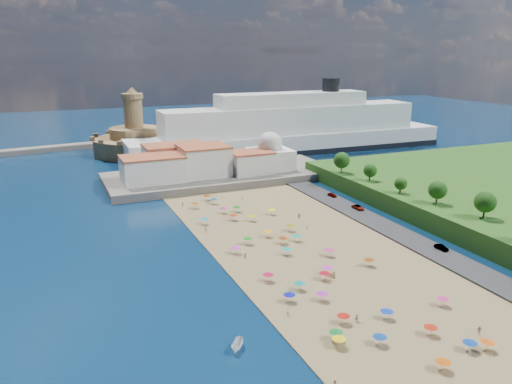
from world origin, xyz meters
name	(u,v)px	position (x,y,z in m)	size (l,w,h in m)	color
ground	(280,247)	(0.00, 0.00, 0.00)	(700.00, 700.00, 0.00)	#071938
terrace	(222,176)	(10.00, 73.00, 1.50)	(90.00, 36.00, 3.00)	#59544C
jetty	(148,164)	(-12.00, 108.00, 1.20)	(18.00, 70.00, 2.40)	#59544C
waterfront_buildings	(189,162)	(-3.05, 73.64, 7.88)	(57.00, 29.00, 11.00)	silver
domed_building	(270,154)	(30.00, 71.00, 8.97)	(16.00, 16.00, 15.00)	silver
fortress	(135,140)	(-12.00, 138.00, 6.68)	(40.00, 40.00, 32.40)	#9A794D
cruise_ship	(291,131)	(61.14, 112.54, 10.64)	(164.72, 27.81, 35.91)	black
beach_parasols	(299,259)	(-1.24, -12.74, 2.15)	(32.82, 113.30, 2.20)	gray
beachgoers	(284,250)	(-0.92, -4.28, 1.11)	(33.58, 98.53, 1.84)	tan
parked_cars	(392,224)	(36.00, 0.49, 1.35)	(2.28, 79.44, 1.32)	gray
hillside_trees	(441,194)	(48.56, -4.11, 10.02)	(12.74, 108.04, 7.61)	#382314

